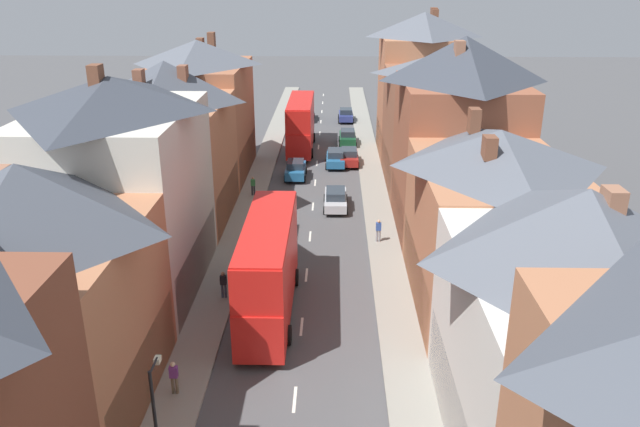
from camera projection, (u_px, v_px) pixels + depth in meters
pavement_left at (252, 197)px, 51.57m from camera, size 2.20×104.00×0.14m
pavement_right at (375, 198)px, 51.36m from camera, size 2.20×104.00×0.14m
centre_line_dashes at (313, 206)px, 49.63m from camera, size 0.14×97.80×0.01m
terrace_row_left at (101, 217)px, 31.69m from camera, size 8.00×63.89×13.03m
terrace_row_right at (493, 200)px, 33.35m from camera, size 8.00×69.45×14.22m
double_decker_bus_lead at (301, 124)px, 64.33m from camera, size 2.74×10.80×5.30m
double_decker_bus_mid_street at (268, 267)px, 33.16m from camera, size 2.74×10.80×5.30m
car_near_blue at (335, 158)px, 59.73m from camera, size 1.90×4.42×1.62m
car_near_silver at (348, 137)px, 66.96m from camera, size 1.90×4.21×1.68m
car_parked_right_a at (336, 198)px, 49.04m from camera, size 1.90×4.56×1.58m
car_mid_black at (307, 113)px, 78.22m from camera, size 1.90×4.49×1.68m
car_mid_white at (349, 157)px, 60.03m from camera, size 1.90×4.11×1.64m
car_far_grey at (346, 115)px, 77.41m from camera, size 1.90×3.97×1.63m
car_parked_right_b at (296, 169)px, 56.14m from camera, size 1.90×4.07×1.67m
pedestrian_mid_left at (174, 376)px, 27.14m from camera, size 0.36×0.22×1.61m
pedestrian_mid_right at (223, 283)px, 35.21m from camera, size 0.36×0.22×1.61m
pedestrian_far_left at (378, 229)px, 42.55m from camera, size 0.36×0.22×1.61m
pedestrian_far_right at (253, 185)px, 51.40m from camera, size 0.36×0.22×1.61m
street_lamp at (157, 425)px, 20.96m from camera, size 0.20×1.12×5.50m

